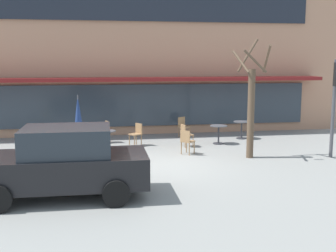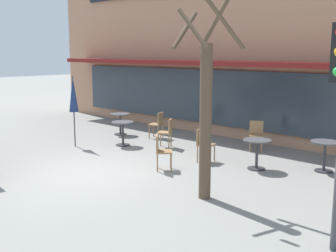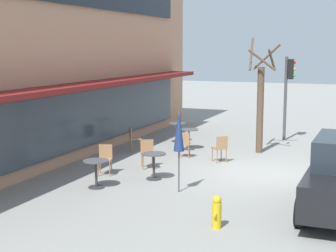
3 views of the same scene
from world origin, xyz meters
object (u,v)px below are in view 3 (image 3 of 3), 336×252
object	(u,v)px
cafe_table_streetside	(154,162)
cafe_chair_1	(134,137)
cafe_table_mid_patio	(189,136)
traffic_light_pole	(288,84)
cafe_table_by_tree	(177,129)
cafe_chair_4	(148,152)
cafe_chair_0	(184,143)
cafe_table_near_wall	(96,169)
cafe_chair_2	(105,157)
cafe_chair_3	(220,147)
fire_hydrant	(217,212)
patio_umbrella_green_folded	(179,131)
street_tree	(260,102)

from	to	relation	value
cafe_table_streetside	cafe_chair_1	distance (m)	4.11
cafe_table_mid_patio	traffic_light_pole	xyz separation A→B (m)	(3.21, -3.08, 1.78)
cafe_table_by_tree	traffic_light_pole	size ratio (longest dim) A/B	0.22
cafe_table_streetside	cafe_table_by_tree	world-z (taller)	same
cafe_chair_4	cafe_table_mid_patio	bearing A→B (deg)	-3.34
cafe_chair_0	cafe_table_near_wall	bearing A→B (deg)	169.14
cafe_chair_0	cafe_chair_2	distance (m)	3.39
cafe_chair_3	cafe_chair_1	bearing A→B (deg)	80.69
cafe_chair_4	cafe_chair_2	bearing A→B (deg)	146.09
fire_hydrant	cafe_chair_1	bearing A→B (deg)	37.84
cafe_table_mid_patio	cafe_chair_3	distance (m)	2.40
cafe_table_streetside	fire_hydrant	world-z (taller)	cafe_table_streetside
cafe_table_by_tree	cafe_chair_2	xyz separation A→B (m)	(-5.86, 0.05, 0.01)
cafe_table_by_tree	cafe_chair_2	size ratio (longest dim) A/B	0.85
cafe_table_by_tree	patio_umbrella_green_folded	bearing A→B (deg)	-158.67
cafe_chair_1	cafe_table_by_tree	bearing A→B (deg)	-17.69
cafe_chair_1	cafe_table_streetside	bearing A→B (deg)	-146.01
cafe_table_near_wall	fire_hydrant	world-z (taller)	cafe_table_near_wall
patio_umbrella_green_folded	cafe_chair_2	world-z (taller)	patio_umbrella_green_folded
cafe_table_by_tree	cafe_chair_3	world-z (taller)	cafe_chair_3
cafe_table_near_wall	cafe_chair_2	bearing A→B (deg)	19.47
cafe_table_streetside	cafe_chair_2	bearing A→B (deg)	90.89
cafe_table_streetside	traffic_light_pole	xyz separation A→B (m)	(7.74, -2.53, 1.78)
cafe_table_near_wall	cafe_table_streetside	distance (m)	1.78
patio_umbrella_green_folded	cafe_table_streetside	bearing A→B (deg)	49.73
traffic_light_pole	cafe_chair_1	bearing A→B (deg)	131.92
cafe_chair_4	fire_hydrant	world-z (taller)	cafe_chair_4
cafe_table_near_wall	cafe_chair_3	distance (m)	4.81
cafe_table_streetside	cafe_chair_2	world-z (taller)	cafe_chair_2
cafe_table_near_wall	fire_hydrant	xyz separation A→B (m)	(-1.79, -3.93, -0.16)
cafe_table_streetside	cafe_chair_0	xyz separation A→B (m)	(3.08, 0.22, 0.01)
cafe_chair_4	street_tree	world-z (taller)	street_tree
cafe_table_near_wall	fire_hydrant	bearing A→B (deg)	-114.55
cafe_table_by_tree	fire_hydrant	size ratio (longest dim) A/B	1.08
cafe_chair_2	cafe_table_mid_patio	bearing A→B (deg)	-12.67
cafe_chair_4	cafe_chair_0	bearing A→B (deg)	-15.75
cafe_table_mid_patio	cafe_chair_1	distance (m)	2.07
cafe_chair_3	cafe_table_streetside	bearing A→B (deg)	157.83
cafe_table_mid_patio	cafe_table_near_wall	bearing A→B (deg)	174.92
cafe_chair_3	street_tree	bearing A→B (deg)	-22.33
cafe_chair_0	street_tree	size ratio (longest dim) A/B	0.22
cafe_chair_2	cafe_chair_4	bearing A→B (deg)	-33.91
cafe_chair_0	fire_hydrant	distance (m)	7.00
cafe_table_streetside	fire_hydrant	xyz separation A→B (m)	(-3.21, -2.85, -0.16)
cafe_table_streetside	cafe_table_mid_patio	distance (m)	4.56
street_tree	traffic_light_pole	size ratio (longest dim) A/B	1.21
cafe_table_near_wall	cafe_table_streetside	xyz separation A→B (m)	(1.42, -1.08, 0.00)
cafe_chair_0	cafe_chair_1	distance (m)	2.11
cafe_table_mid_patio	cafe_chair_0	xyz separation A→B (m)	(-1.44, -0.34, 0.01)
cafe_table_near_wall	cafe_table_by_tree	distance (m)	7.27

